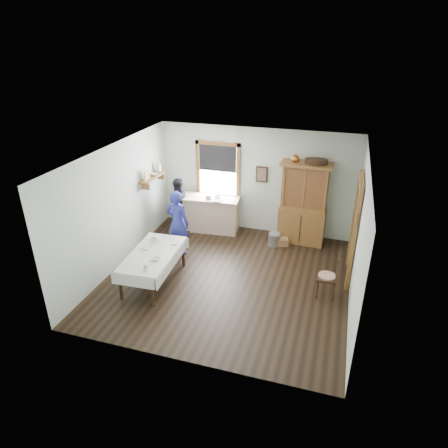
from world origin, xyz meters
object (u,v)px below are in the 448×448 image
at_px(china_hutch, 303,204).
at_px(work_counter, 208,214).
at_px(pail, 274,239).
at_px(wicker_basket, 281,242).
at_px(woman_blue, 178,225).
at_px(dining_table, 154,268).
at_px(spindle_chair, 327,275).
at_px(figure_dark, 181,208).

bearing_deg(china_hutch, work_counter, -176.08).
bearing_deg(pail, wicker_basket, 12.35).
relative_size(work_counter, woman_blue, 1.11).
height_order(pail, woman_blue, woman_blue).
bearing_deg(woman_blue, wicker_basket, -144.70).
height_order(wicker_basket, woman_blue, woman_blue).
bearing_deg(work_counter, woman_blue, -105.76).
xyz_separation_m(china_hutch, dining_table, (-2.69, -2.74, -0.67)).
relative_size(pail, wicker_basket, 1.00).
height_order(work_counter, spindle_chair, same).
bearing_deg(pail, spindle_chair, -52.46).
bearing_deg(figure_dark, dining_table, -109.42).
bearing_deg(pail, china_hutch, 34.60).
xyz_separation_m(work_counter, wicker_basket, (2.01, -0.30, -0.37)).
distance_m(china_hutch, pail, 1.12).
distance_m(wicker_basket, figure_dark, 2.68).
distance_m(work_counter, spindle_chair, 3.83).
distance_m(spindle_chair, wicker_basket, 2.20).
distance_m(work_counter, woman_blue, 1.42).
xyz_separation_m(dining_table, spindle_chair, (3.47, 0.56, 0.12)).
bearing_deg(spindle_chair, work_counter, 148.15).
bearing_deg(dining_table, figure_dark, 98.22).
xyz_separation_m(spindle_chair, figure_dark, (-3.80, 1.75, 0.22)).
relative_size(spindle_chair, figure_dark, 0.68).
bearing_deg(china_hutch, woman_blue, -149.45).
distance_m(china_hutch, dining_table, 3.90).
distance_m(china_hutch, woman_blue, 3.06).
height_order(pail, wicker_basket, pail).
distance_m(work_counter, wicker_basket, 2.06).
bearing_deg(figure_dark, china_hutch, -19.60).
relative_size(china_hutch, spindle_chair, 2.19).
height_order(work_counter, woman_blue, woman_blue).
bearing_deg(china_hutch, figure_dark, -169.62).
bearing_deg(woman_blue, dining_table, 99.63).
relative_size(pail, figure_dark, 0.23).
xyz_separation_m(spindle_chair, pail, (-1.36, 1.77, -0.31)).
height_order(work_counter, dining_table, work_counter).
xyz_separation_m(dining_table, pail, (2.11, 2.34, -0.19)).
distance_m(pail, woman_blue, 2.41).
xyz_separation_m(spindle_chair, wicker_basket, (-1.19, 1.81, -0.37)).
relative_size(china_hutch, wicker_basket, 6.52).
distance_m(pail, wicker_basket, 0.19).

